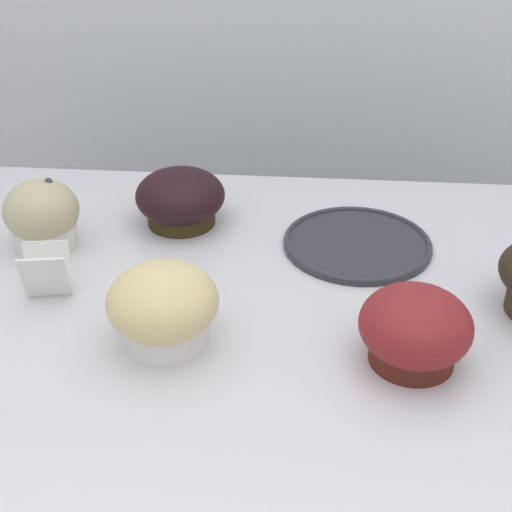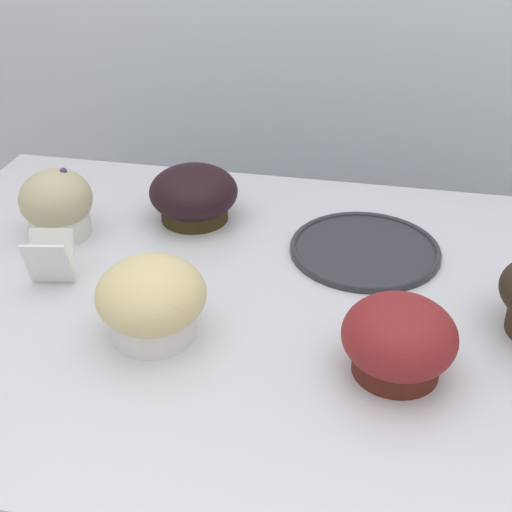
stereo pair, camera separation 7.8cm
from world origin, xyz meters
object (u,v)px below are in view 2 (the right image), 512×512
Objects in this scene: muffin_back_right at (57,205)px; muffin_back_left at (194,195)px; muffin_front_right at (152,300)px; serving_plate at (365,249)px; muffin_front_center at (399,340)px.

muffin_back_left is at bearing 25.37° from muffin_back_right.
muffin_back_left is 1.04× the size of muffin_front_right.
muffin_front_center is at bearing -78.45° from serving_plate.
muffin_back_left reaches higher than serving_plate.
serving_plate is at bearing 101.55° from muffin_front_center.
muffin_front_center is 0.47m from muffin_back_right.
muffin_front_right is (0.03, -0.25, 0.01)m from muffin_back_left.
muffin_front_center is 0.94× the size of muffin_back_left.
serving_plate is at bearing 4.71° from muffin_back_right.
muffin_front_center reaches higher than muffin_back_left.
muffin_front_center is at bearing -43.57° from muffin_back_left.
muffin_front_right reaches higher than serving_plate.
muffin_back_right reaches higher than muffin_back_left.
muffin_front_right is (0.18, -0.18, 0.00)m from muffin_back_right.
muffin_front_right is at bearing 177.80° from muffin_front_center.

